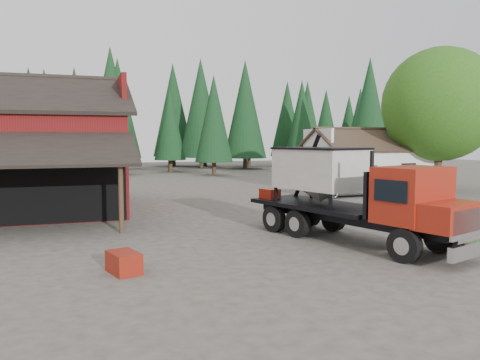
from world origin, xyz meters
name	(u,v)px	position (x,y,z in m)	size (l,w,h in m)	color
ground	(270,234)	(0.00, 0.00, 0.00)	(120.00, 120.00, 0.00)	#49413A
red_barn	(2,160)	(-11.00, 9.90, 2.69)	(12.80, 13.63, 7.18)	maroon
farmhouse	(365,167)	(13.00, 13.00, 1.67)	(8.60, 6.42, 4.65)	silver
deciduous_tree	(440,109)	(17.01, 9.97, 5.91)	(8.00, 8.00, 10.20)	#382619
conifer_backdrop	(142,169)	(0.00, 42.00, 0.00)	(76.00, 16.00, 16.00)	#113314
near_pine_b	(214,119)	(6.00, 30.00, 5.89)	(3.96, 3.96, 10.40)	#382619
near_pine_c	(369,110)	(22.00, 26.00, 6.89)	(4.84, 4.84, 12.40)	#382619
near_pine_d	(111,104)	(-4.00, 34.00, 7.39)	(5.28, 5.28, 13.40)	#382619
feed_truck	(351,191)	(2.24, -2.27, 1.87)	(5.03, 9.13, 3.99)	black
silver_car	(349,185)	(9.75, 10.00, 0.75)	(2.49, 5.40, 1.50)	#979A9E
equip_box	(124,262)	(-6.00, -3.75, 0.30)	(0.70, 1.10, 0.60)	maroon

